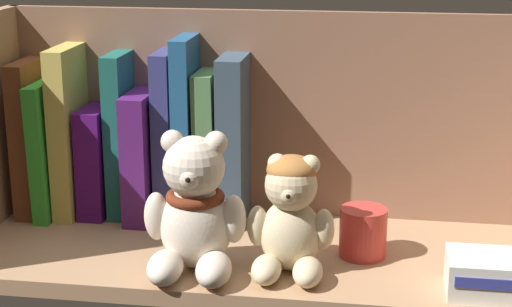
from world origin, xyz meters
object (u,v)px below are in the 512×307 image
Objects in this scene: book_6 at (169,134)px; book_9 at (235,138)px; book_4 at (122,134)px; book_7 at (189,128)px; teddy_bear_larger at (194,212)px; small_product_box at (485,275)px; book_5 at (146,152)px; teddy_bear_smaller at (290,217)px; pillar_candle at (363,233)px; book_0 at (36,135)px; book_3 at (100,159)px; book_8 at (210,145)px; book_1 at (55,144)px; book_2 at (74,129)px.

book_9 is at bearing 0.00° from book_6.
book_4 is 0.90× the size of book_7.
teddy_bear_larger reaches higher than small_product_box.
teddy_bear_smaller is (21.73, -16.36, -2.08)cm from book_5.
book_7 is 18.87cm from teddy_bear_larger.
book_4 is 1.59× the size of teddy_bear_smaller.
book_4 is 3.67× the size of pillar_candle.
book_0 is 0.85× the size of book_7.
book_3 is 15.78cm from book_8.
small_product_box is (31.14, -18.90, -9.04)cm from book_9.
book_1 reaches higher than teddy_bear_smaller.
book_4 reaches higher than book_0.
book_0 is 27.98cm from book_9.
book_1 is at bearing 180.00° from book_7.
teddy_bear_larger is 2.02× the size of small_product_box.
book_5 is 12.58cm from book_9.
book_3 reaches higher than pillar_candle.
small_product_box is at bearing -23.51° from book_5.
teddy_bear_larger is at bearing -174.16° from teddy_bear_smaller.
book_4 is (12.35, 0.00, 0.58)cm from book_0.
book_2 is 1.04× the size of book_4.
book_3 is 38.42cm from pillar_candle.
book_5 is 9.03cm from book_8.
pillar_candle is at bearing 18.97° from teddy_bear_larger.
book_2 is at bearing 0.00° from book_1.
book_9 is at bearing 84.69° from teddy_bear_larger.
small_product_box is (37.44, -18.90, -10.23)cm from book_7.
book_8 reaches higher than book_5.
book_1 is (2.71, 0.00, -1.31)cm from book_0.
book_0 is 9.52cm from book_3.
book_3 is 0.66× the size of book_6.
book_8 is at bearing 151.31° from small_product_box.
book_3 is at bearing 180.00° from book_8.
pillar_candle is at bearing 33.75° from teddy_bear_smaller.
book_4 is 15.62cm from book_9.
book_8 is (21.85, 0.00, 0.85)cm from book_1.
book_7 reaches higher than book_1.
book_2 is 6.86cm from book_4.
book_5 is 1.05× the size of teddy_bear_larger.
book_1 is at bearing 161.47° from small_product_box.
book_9 reaches higher than book_4.
book_2 is 10.53cm from book_5.
book_2 is 36.15cm from teddy_bear_smaller.
book_3 is 53.82cm from small_product_box.
book_3 reaches higher than small_product_box.
pillar_candle is at bearing -24.45° from book_7.
book_0 is at bearing 180.00° from book_2.
book_6 is (16.20, 0.00, 2.11)cm from book_1.
book_9 is (15.61, 0.00, 0.05)cm from book_4.
book_7 is 27.88cm from pillar_candle.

